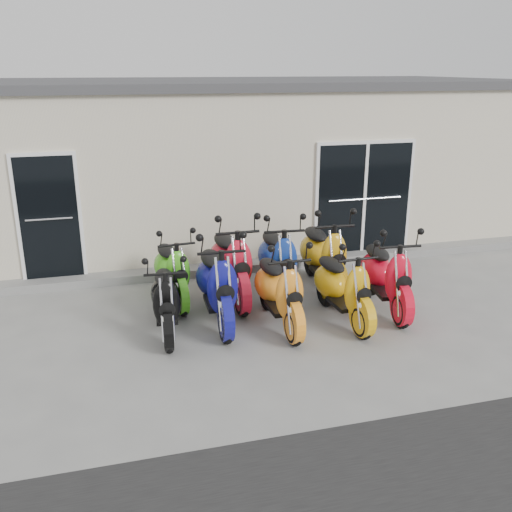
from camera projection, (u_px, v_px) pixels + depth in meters
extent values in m
plane|color=gray|center=(266.00, 314.00, 8.82)|extent=(80.00, 80.00, 0.00)
cube|color=beige|center=(203.00, 160.00, 13.07)|extent=(14.00, 6.00, 3.20)
cube|color=#3F3F42|center=(201.00, 83.00, 12.54)|extent=(14.20, 6.20, 0.16)
cube|color=gray|center=(236.00, 267.00, 10.65)|extent=(14.00, 0.40, 0.15)
cube|color=black|center=(49.00, 215.00, 9.61)|extent=(1.07, 0.08, 2.22)
cube|color=black|center=(364.00, 195.00, 11.06)|extent=(2.02, 0.08, 2.22)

